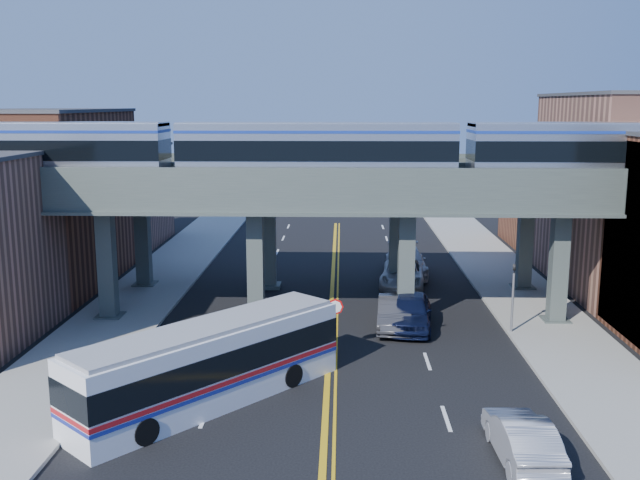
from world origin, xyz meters
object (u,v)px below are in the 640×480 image
(car_lane_a, at_px, (410,311))
(car_lane_d, at_px, (406,261))
(transit_train, at_px, (317,151))
(car_lane_c, at_px, (403,274))
(traffic_signal, at_px, (513,291))
(stop_sign, at_px, (335,317))
(car_parked_curb, at_px, (522,438))
(transit_bus, at_px, (210,365))
(car_lane_b, at_px, (395,313))

(car_lane_a, distance_m, car_lane_d, 11.96)
(transit_train, relative_size, car_lane_c, 7.55)
(traffic_signal, bearing_deg, transit_train, 168.62)
(stop_sign, relative_size, car_parked_curb, 0.56)
(car_lane_c, distance_m, car_lane_d, 3.24)
(stop_sign, distance_m, car_lane_a, 5.55)
(car_lane_a, bearing_deg, car_lane_d, 92.61)
(traffic_signal, relative_size, car_lane_d, 0.65)
(car_parked_curb, bearing_deg, transit_bus, -23.54)
(car_lane_b, height_order, car_parked_curb, car_lane_b)
(stop_sign, height_order, transit_bus, transit_bus)
(car_lane_c, bearing_deg, car_lane_b, -89.89)
(car_lane_a, relative_size, car_parked_curb, 1.15)
(car_lane_c, xyz_separation_m, car_lane_d, (0.48, 3.20, 0.11))
(car_lane_a, bearing_deg, traffic_signal, -3.38)
(car_lane_b, distance_m, car_lane_c, 8.83)
(car_lane_b, xyz_separation_m, car_parked_curb, (3.15, -13.94, -0.04))
(stop_sign, distance_m, transit_bus, 7.53)
(car_lane_b, distance_m, car_parked_curb, 14.29)
(transit_train, distance_m, transit_bus, 13.72)
(car_lane_b, bearing_deg, car_lane_c, 86.90)
(car_lane_a, height_order, car_lane_b, car_lane_a)
(traffic_signal, height_order, car_parked_curb, traffic_signal)
(traffic_signal, relative_size, car_lane_c, 0.70)
(car_lane_a, distance_m, car_lane_c, 8.74)
(car_lane_a, height_order, car_lane_d, car_lane_d)
(car_lane_a, relative_size, car_lane_b, 1.09)
(stop_sign, relative_size, car_lane_a, 0.49)
(stop_sign, bearing_deg, traffic_signal, 18.63)
(car_lane_a, bearing_deg, transit_train, 173.75)
(transit_bus, height_order, car_lane_a, transit_bus)
(traffic_signal, xyz_separation_m, car_lane_d, (-4.20, 12.82, -1.38))
(transit_train, relative_size, car_lane_d, 6.96)
(transit_bus, bearing_deg, stop_sign, 1.96)
(stop_sign, relative_size, traffic_signal, 0.64)
(transit_train, height_order, traffic_signal, transit_train)
(transit_train, distance_m, car_parked_curb, 18.70)
(transit_train, bearing_deg, car_lane_c, 55.38)
(transit_train, xyz_separation_m, stop_sign, (1.03, -5.00, -7.38))
(stop_sign, xyz_separation_m, car_lane_a, (3.87, 3.88, -0.85))
(car_lane_b, xyz_separation_m, car_lane_c, (1.17, 8.75, 0.00))
(stop_sign, height_order, traffic_signal, traffic_signal)
(stop_sign, distance_m, car_parked_curb, 11.87)
(transit_train, relative_size, traffic_signal, 10.76)
(traffic_signal, height_order, transit_bus, traffic_signal)
(traffic_signal, relative_size, transit_bus, 0.39)
(car_lane_a, height_order, car_parked_curb, car_lane_a)
(car_lane_c, bearing_deg, stop_sign, -100.77)
(car_lane_c, bearing_deg, traffic_signal, -56.32)
(stop_sign, xyz_separation_m, car_lane_d, (4.70, 15.82, -0.84))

